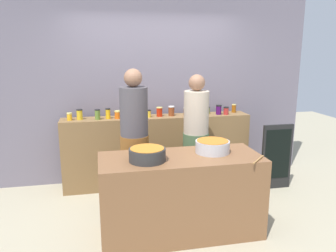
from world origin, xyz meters
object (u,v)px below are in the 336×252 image
at_px(preserve_jar_7, 159,112).
at_px(preserve_jar_14, 234,108).
at_px(chalkboard_sign, 277,157).
at_px(preserve_jar_9, 186,111).
at_px(preserve_jar_12, 219,110).
at_px(preserve_jar_6, 148,113).
at_px(preserve_jar_11, 208,110).
at_px(preserve_jar_4, 118,115).
at_px(cooking_pot_left, 147,155).
at_px(cook_with_tongs, 135,147).
at_px(preserve_jar_0, 69,117).
at_px(preserve_jar_10, 202,111).
at_px(wooden_spoon, 258,160).
at_px(preserve_jar_13, 226,111).
at_px(cook_in_cap, 196,143).
at_px(preserve_jar_1, 80,114).
at_px(cooking_pot_center, 212,146).
at_px(preserve_jar_5, 127,114).
at_px(preserve_jar_2, 98,114).
at_px(preserve_jar_3, 108,113).
at_px(preserve_jar_8, 171,111).

distance_m(preserve_jar_7, preserve_jar_14, 1.17).
relative_size(preserve_jar_7, chalkboard_sign, 0.14).
height_order(preserve_jar_9, preserve_jar_12, preserve_jar_12).
height_order(preserve_jar_6, preserve_jar_11, preserve_jar_6).
distance_m(preserve_jar_4, preserve_jar_11, 1.34).
height_order(cooking_pot_left, cook_with_tongs, cook_with_tongs).
bearing_deg(chalkboard_sign, preserve_jar_11, 146.08).
xyz_separation_m(preserve_jar_0, preserve_jar_6, (1.08, -0.00, 0.00)).
relative_size(preserve_jar_10, wooden_spoon, 0.39).
distance_m(preserve_jar_4, preserve_jar_14, 1.76).
height_order(preserve_jar_4, preserve_jar_13, preserve_jar_13).
xyz_separation_m(preserve_jar_4, cook_in_cap, (0.98, -0.53, -0.32)).
relative_size(preserve_jar_1, preserve_jar_12, 1.00).
bearing_deg(cooking_pot_center, cooking_pot_left, -169.18).
relative_size(cook_with_tongs, cook_in_cap, 1.05).
height_order(preserve_jar_5, preserve_jar_6, preserve_jar_5).
height_order(preserve_jar_1, preserve_jar_2, preserve_jar_1).
height_order(preserve_jar_7, cook_with_tongs, cook_with_tongs).
bearing_deg(preserve_jar_1, cooking_pot_center, -42.55).
height_order(preserve_jar_0, cook_in_cap, cook_in_cap).
bearing_deg(preserve_jar_4, preserve_jar_9, 5.29).
bearing_deg(preserve_jar_3, cook_with_tongs, -68.00).
distance_m(preserve_jar_6, preserve_jar_13, 1.15).
xyz_separation_m(preserve_jar_1, preserve_jar_11, (1.85, 0.06, -0.02)).
height_order(preserve_jar_12, cooking_pot_left, preserve_jar_12).
height_order(preserve_jar_5, preserve_jar_14, preserve_jar_14).
height_order(preserve_jar_13, cook_with_tongs, cook_with_tongs).
relative_size(preserve_jar_1, cooking_pot_center, 0.38).
height_order(cooking_pot_left, cooking_pot_center, same).
xyz_separation_m(preserve_jar_1, cook_with_tongs, (0.67, -0.72, -0.30)).
bearing_deg(preserve_jar_10, preserve_jar_5, 177.73).
relative_size(preserve_jar_7, preserve_jar_10, 1.17).
relative_size(preserve_jar_4, wooden_spoon, 0.38).
xyz_separation_m(preserve_jar_0, preserve_jar_5, (0.78, 0.03, 0.00)).
distance_m(preserve_jar_13, cooking_pot_center, 1.42).
height_order(preserve_jar_6, cook_in_cap, cook_in_cap).
bearing_deg(preserve_jar_11, preserve_jar_14, 1.37).
height_order(preserve_jar_7, preserve_jar_8, preserve_jar_8).
bearing_deg(cooking_pot_left, preserve_jar_8, 68.81).
distance_m(preserve_jar_9, preserve_jar_11, 0.33).
bearing_deg(cook_with_tongs, preserve_jar_13, 24.70).
bearing_deg(preserve_jar_7, cooking_pot_center, -75.68).
bearing_deg(preserve_jar_3, wooden_spoon, -49.37).
bearing_deg(cook_in_cap, preserve_jar_5, 145.42).
distance_m(preserve_jar_4, preserve_jar_6, 0.43).
distance_m(preserve_jar_9, preserve_jar_13, 0.59).
bearing_deg(preserve_jar_11, preserve_jar_2, -176.08).
xyz_separation_m(preserve_jar_12, chalkboard_sign, (0.72, -0.47, -0.62)).
relative_size(preserve_jar_4, preserve_jar_12, 0.78).
bearing_deg(cooking_pot_left, preserve_jar_14, 44.65).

